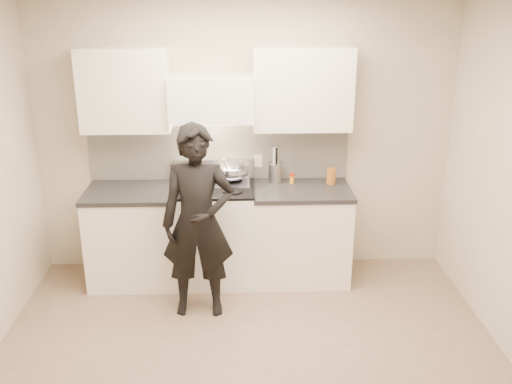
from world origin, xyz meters
TOP-DOWN VIEW (x-y plane):
  - ground_plane at (0.00, 0.00)m, footprint 4.00×4.00m
  - room_shell at (-0.06, 0.37)m, footprint 4.04×3.54m
  - stove at (-0.30, 1.42)m, footprint 0.76×0.65m
  - counter_right at (0.53, 1.43)m, footprint 0.92×0.67m
  - counter_left at (-1.08, 1.43)m, footprint 0.82×0.67m
  - wok at (-0.14, 1.57)m, footprint 0.37×0.46m
  - stock_pot at (-0.43, 1.28)m, footprint 0.35×0.27m
  - utensil_crock at (0.29, 1.62)m, footprint 0.13×0.13m
  - spice_jar at (0.45, 1.57)m, footprint 0.04×0.04m
  - oil_glass at (0.82, 1.54)m, footprint 0.09×0.09m
  - person at (-0.41, 0.82)m, footprint 0.61×0.40m

SIDE VIEW (x-z plane):
  - ground_plane at x=0.00m, z-range 0.00..0.00m
  - counter_right at x=0.53m, z-range 0.00..0.92m
  - counter_left at x=-1.08m, z-range 0.00..0.92m
  - stove at x=-0.30m, z-range 0.00..0.95m
  - person at x=-0.41m, z-range 0.00..1.68m
  - spice_jar at x=0.45m, z-range 0.92..1.02m
  - oil_glass at x=0.82m, z-range 0.92..1.07m
  - utensil_crock at x=0.29m, z-range 0.85..1.20m
  - stock_pot at x=-0.43m, z-range 0.96..1.12m
  - wok at x=-0.14m, z-range 0.91..1.21m
  - room_shell at x=-0.06m, z-range 0.25..2.95m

